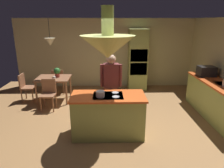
# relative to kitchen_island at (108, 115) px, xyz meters

# --- Properties ---
(ground) EXTENTS (8.16, 8.16, 0.00)m
(ground) POSITION_rel_kitchen_island_xyz_m (0.00, 0.20, -0.47)
(ground) COLOR #9E7042
(wall_back) EXTENTS (6.80, 0.10, 2.55)m
(wall_back) POSITION_rel_kitchen_island_xyz_m (0.00, 3.65, 0.80)
(wall_back) COLOR beige
(wall_back) RESTS_ON ground
(kitchen_island) EXTENTS (1.59, 0.78, 0.95)m
(kitchen_island) POSITION_rel_kitchen_island_xyz_m (0.00, 0.00, 0.00)
(kitchen_island) COLOR #A8B259
(kitchen_island) RESTS_ON ground
(counter_run_right) EXTENTS (0.73, 2.51, 0.93)m
(counter_run_right) POSITION_rel_kitchen_island_xyz_m (2.84, 0.80, 0.00)
(counter_run_right) COLOR #A8B259
(counter_run_right) RESTS_ON ground
(oven_tower) EXTENTS (0.66, 0.62, 2.19)m
(oven_tower) POSITION_rel_kitchen_island_xyz_m (1.10, 3.24, 0.62)
(oven_tower) COLOR #A8B259
(oven_tower) RESTS_ON ground
(dining_table) EXTENTS (1.02, 0.84, 0.76)m
(dining_table) POSITION_rel_kitchen_island_xyz_m (-1.70, 2.10, 0.18)
(dining_table) COLOR #915D3E
(dining_table) RESTS_ON ground
(person_at_island) EXTENTS (0.53, 0.23, 1.70)m
(person_at_island) POSITION_rel_kitchen_island_xyz_m (0.08, 0.66, 0.51)
(person_at_island) COLOR tan
(person_at_island) RESTS_ON ground
(range_hood) EXTENTS (1.10, 1.10, 1.00)m
(range_hood) POSITION_rel_kitchen_island_xyz_m (0.00, 0.00, 1.51)
(range_hood) COLOR #A8B259
(pendant_light_over_table) EXTENTS (0.32, 0.32, 0.82)m
(pendant_light_over_table) POSITION_rel_kitchen_island_xyz_m (-1.70, 2.10, 1.39)
(pendant_light_over_table) COLOR beige
(chair_facing_island) EXTENTS (0.40, 0.40, 0.87)m
(chair_facing_island) POSITION_rel_kitchen_island_xyz_m (-1.70, 1.46, 0.03)
(chair_facing_island) COLOR #915D3E
(chair_facing_island) RESTS_ON ground
(chair_by_back_wall) EXTENTS (0.40, 0.40, 0.87)m
(chair_by_back_wall) POSITION_rel_kitchen_island_xyz_m (-1.70, 2.74, 0.03)
(chair_by_back_wall) COLOR #915D3E
(chair_by_back_wall) RESTS_ON ground
(chair_at_corner) EXTENTS (0.40, 0.40, 0.87)m
(chair_at_corner) POSITION_rel_kitchen_island_xyz_m (-2.59, 2.10, 0.03)
(chair_at_corner) COLOR #915D3E
(chair_at_corner) RESTS_ON ground
(potted_plant_on_table) EXTENTS (0.20, 0.20, 0.30)m
(potted_plant_on_table) POSITION_rel_kitchen_island_xyz_m (-1.58, 2.15, 0.46)
(potted_plant_on_table) COLOR #99382D
(potted_plant_on_table) RESTS_ON dining_table
(cup_on_table) EXTENTS (0.07, 0.07, 0.09)m
(cup_on_table) POSITION_rel_kitchen_island_xyz_m (-1.61, 1.89, 0.33)
(cup_on_table) COLOR white
(cup_on_table) RESTS_ON dining_table
(microwave_on_counter) EXTENTS (0.46, 0.36, 0.28)m
(microwave_on_counter) POSITION_rel_kitchen_island_xyz_m (2.84, 1.54, 0.60)
(microwave_on_counter) COLOR #232326
(microwave_on_counter) RESTS_ON counter_run_right
(cooking_pot_on_cooktop) EXTENTS (0.18, 0.18, 0.12)m
(cooking_pot_on_cooktop) POSITION_rel_kitchen_island_xyz_m (-0.16, -0.13, 0.54)
(cooking_pot_on_cooktop) COLOR #B2B2B7
(cooking_pot_on_cooktop) RESTS_ON kitchen_island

